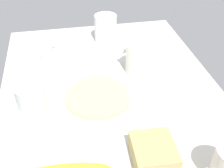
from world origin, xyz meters
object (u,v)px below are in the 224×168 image
(sandwich_main, at_px, (153,152))
(paper_napkin, at_px, (185,116))
(coffee_mug_spare, at_px, (141,58))
(glass_of_milk, at_px, (33,107))
(spoon, at_px, (51,48))
(plate_of_food, at_px, (98,96))
(coffee_mug_black, at_px, (106,28))

(sandwich_main, xyz_separation_m, paper_napkin, (0.12, -0.12, -0.02))
(coffee_mug_spare, height_order, sandwich_main, coffee_mug_spare)
(glass_of_milk, distance_m, spoon, 0.38)
(paper_napkin, bearing_deg, plate_of_food, 60.66)
(plate_of_food, distance_m, sandwich_main, 0.25)
(coffee_mug_spare, distance_m, sandwich_main, 0.35)
(paper_napkin, bearing_deg, spoon, 38.22)
(coffee_mug_black, height_order, glass_of_milk, glass_of_milk)
(coffee_mug_black, relative_size, sandwich_main, 0.96)
(sandwich_main, bearing_deg, spoon, 21.34)
(coffee_mug_spare, height_order, glass_of_milk, glass_of_milk)
(coffee_mug_spare, height_order, spoon, coffee_mug_spare)
(coffee_mug_spare, bearing_deg, spoon, 54.12)
(sandwich_main, distance_m, paper_napkin, 0.17)
(spoon, distance_m, paper_napkin, 0.55)
(plate_of_food, xyz_separation_m, sandwich_main, (-0.24, -0.09, 0.02))
(coffee_mug_spare, relative_size, spoon, 1.03)
(glass_of_milk, bearing_deg, coffee_mug_spare, -61.29)
(plate_of_food, bearing_deg, spoon, 21.99)
(plate_of_food, height_order, paper_napkin, plate_of_food)
(coffee_mug_black, relative_size, spoon, 0.94)
(coffee_mug_black, xyz_separation_m, glass_of_milk, (-0.40, 0.25, -0.00))
(coffee_mug_black, height_order, spoon, coffee_mug_black)
(plate_of_food, xyz_separation_m, coffee_mug_spare, (0.11, -0.15, 0.04))
(coffee_mug_spare, bearing_deg, plate_of_food, 125.61)
(coffee_mug_black, height_order, paper_napkin, coffee_mug_black)
(sandwich_main, bearing_deg, glass_of_milk, 56.83)
(coffee_mug_spare, xyz_separation_m, spoon, (0.20, 0.28, -0.04))
(sandwich_main, relative_size, paper_napkin, 0.78)
(sandwich_main, height_order, glass_of_milk, glass_of_milk)
(plate_of_food, xyz_separation_m, coffee_mug_black, (0.33, -0.08, 0.05))
(plate_of_food, distance_m, coffee_mug_spare, 0.19)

